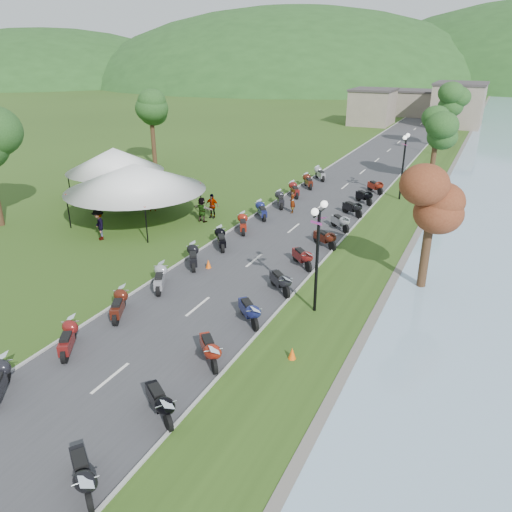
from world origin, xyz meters
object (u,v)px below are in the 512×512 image
at_px(pedestrian_b, 144,208).
at_px(pedestrian_c, 101,239).
at_px(vendor_tent_main, 136,193).
at_px(pedestrian_a, 153,211).

distance_m(pedestrian_b, pedestrian_c, 6.81).
height_order(pedestrian_b, pedestrian_c, pedestrian_c).
relative_size(vendor_tent_main, pedestrian_c, 3.20).
xyz_separation_m(pedestrian_a, pedestrian_c, (0.60, -6.25, 0.00)).
relative_size(vendor_tent_main, pedestrian_a, 3.42).
bearing_deg(vendor_tent_main, pedestrian_a, 101.71).
height_order(vendor_tent_main, pedestrian_c, vendor_tent_main).
bearing_deg(pedestrian_b, vendor_tent_main, 122.53).
height_order(vendor_tent_main, pedestrian_b, vendor_tent_main).
relative_size(pedestrian_a, pedestrian_b, 0.97).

